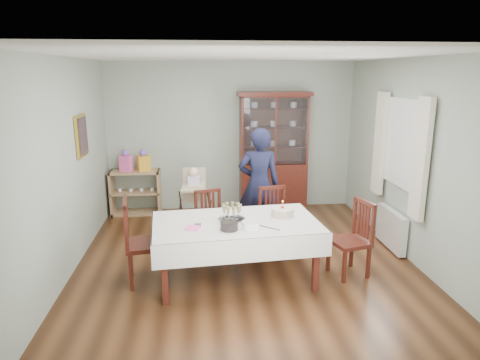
{
  "coord_description": "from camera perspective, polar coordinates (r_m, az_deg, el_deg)",
  "views": [
    {
      "loc": [
        -0.59,
        -5.3,
        2.51
      ],
      "look_at": [
        -0.06,
        0.2,
        1.11
      ],
      "focal_mm": 32.0,
      "sensor_mm": 36.0,
      "label": 1
    }
  ],
  "objects": [
    {
      "name": "floor",
      "position": [
        5.89,
        0.77,
        -10.99
      ],
      "size": [
        5.0,
        5.0,
        0.0
      ],
      "primitive_type": "plane",
      "color": "#593319",
      "rests_on": "ground"
    },
    {
      "name": "room_shell",
      "position": [
        5.92,
        0.25,
        6.38
      ],
      "size": [
        5.0,
        5.0,
        5.0
      ],
      "color": "#9EAA99",
      "rests_on": "floor"
    },
    {
      "name": "dining_table",
      "position": [
        5.32,
        -0.55,
        -9.35
      ],
      "size": [
        2.09,
        1.31,
        0.76
      ],
      "rotation": [
        0.0,
        0.0,
        0.08
      ],
      "color": "#4B1D12",
      "rests_on": "floor"
    },
    {
      "name": "china_cabinet",
      "position": [
        7.8,
        4.46,
        3.92
      ],
      "size": [
        1.3,
        0.48,
        2.18
      ],
      "color": "#4B1D12",
      "rests_on": "floor"
    },
    {
      "name": "sideboard",
      "position": [
        7.95,
        -13.72,
        -1.6
      ],
      "size": [
        0.9,
        0.38,
        0.8
      ],
      "color": "tan",
      "rests_on": "floor"
    },
    {
      "name": "picture_frame",
      "position": [
        6.37,
        -20.39,
        5.56
      ],
      "size": [
        0.04,
        0.48,
        0.58
      ],
      "primitive_type": "cube",
      "color": "gold",
      "rests_on": "room_shell"
    },
    {
      "name": "window",
      "position": [
        6.34,
        20.93,
        4.56
      ],
      "size": [
        0.04,
        1.02,
        1.22
      ],
      "primitive_type": "cube",
      "color": "white",
      "rests_on": "room_shell"
    },
    {
      "name": "curtain_left",
      "position": [
        5.79,
        22.98,
        2.52
      ],
      "size": [
        0.07,
        0.3,
        1.55
      ],
      "primitive_type": "cube",
      "color": "silver",
      "rests_on": "room_shell"
    },
    {
      "name": "curtain_right",
      "position": [
        6.89,
        18.15,
        4.64
      ],
      "size": [
        0.07,
        0.3,
        1.55
      ],
      "primitive_type": "cube",
      "color": "silver",
      "rests_on": "room_shell"
    },
    {
      "name": "radiator",
      "position": [
        6.62,
        19.51,
        -6.15
      ],
      "size": [
        0.1,
        0.8,
        0.55
      ],
      "primitive_type": "cube",
      "color": "white",
      "rests_on": "floor"
    },
    {
      "name": "chair_far_left",
      "position": [
        6.13,
        -3.85,
        -7.32
      ],
      "size": [
        0.49,
        0.49,
        0.89
      ],
      "rotation": [
        0.0,
        0.0,
        0.25
      ],
      "color": "#4B1D12",
      "rests_on": "floor"
    },
    {
      "name": "chair_far_right",
      "position": [
        6.17,
        4.71,
        -7.06
      ],
      "size": [
        0.48,
        0.48,
        0.93
      ],
      "rotation": [
        0.0,
        0.0,
        0.16
      ],
      "color": "#4B1D12",
      "rests_on": "floor"
    },
    {
      "name": "chair_end_left",
      "position": [
        5.42,
        -12.55,
        -10.04
      ],
      "size": [
        0.54,
        0.54,
        1.05
      ],
      "rotation": [
        0.0,
        0.0,
        1.72
      ],
      "color": "#4B1D12",
      "rests_on": "floor"
    },
    {
      "name": "chair_end_right",
      "position": [
        5.65,
        14.42,
        -9.43
      ],
      "size": [
        0.53,
        0.53,
        0.96
      ],
      "rotation": [
        0.0,
        0.0,
        -1.3
      ],
      "color": "#4B1D12",
      "rests_on": "floor"
    },
    {
      "name": "woman",
      "position": [
        6.47,
        2.53,
        -0.57
      ],
      "size": [
        0.64,
        0.44,
        1.72
      ],
      "primitive_type": "imported",
      "rotation": [
        0.0,
        0.0,
        3.1
      ],
      "color": "black",
      "rests_on": "floor"
    },
    {
      "name": "high_chair",
      "position": [
        6.8,
        -6.04,
        -3.76
      ],
      "size": [
        0.51,
        0.51,
        1.08
      ],
      "rotation": [
        0.0,
        0.0,
        -0.05
      ],
      "color": "black",
      "rests_on": "floor"
    },
    {
      "name": "champagne_tray",
      "position": [
        5.2,
        -1.11,
        -4.68
      ],
      "size": [
        0.33,
        0.33,
        0.2
      ],
      "color": "silver",
      "rests_on": "dining_table"
    },
    {
      "name": "birthday_cake",
      "position": [
        5.33,
        5.67,
        -4.38
      ],
      "size": [
        0.32,
        0.32,
        0.22
      ],
      "color": "white",
      "rests_on": "dining_table"
    },
    {
      "name": "plate_stack_dark",
      "position": [
        4.9,
        -1.46,
        -6.12
      ],
      "size": [
        0.27,
        0.27,
        0.1
      ],
      "primitive_type": "cylinder",
      "rotation": [
        0.0,
        0.0,
        0.41
      ],
      "color": "black",
      "rests_on": "dining_table"
    },
    {
      "name": "plate_stack_white",
      "position": [
        4.93,
        1.43,
        -6.03
      ],
      "size": [
        0.23,
        0.23,
        0.09
      ],
      "primitive_type": "cylinder",
      "rotation": [
        0.0,
        0.0,
        -0.13
      ],
      "color": "white",
      "rests_on": "dining_table"
    },
    {
      "name": "napkin_stack",
      "position": [
        4.97,
        -6.33,
        -6.37
      ],
      "size": [
        0.18,
        0.18,
        0.02
      ],
      "primitive_type": "cube",
      "rotation": [
        0.0,
        0.0,
        -0.24
      ],
      "color": "#FE5DB1",
      "rests_on": "dining_table"
    },
    {
      "name": "cutlery",
      "position": [
        5.06,
        -6.06,
        -6.06
      ],
      "size": [
        0.1,
        0.15,
        0.01
      ],
      "primitive_type": null,
      "rotation": [
        0.0,
        0.0,
        -0.02
      ],
      "color": "silver",
      "rests_on": "dining_table"
    },
    {
      "name": "cake_knife",
      "position": [
        4.96,
        3.97,
        -6.39
      ],
      "size": [
        0.23,
        0.2,
        0.01
      ],
      "primitive_type": "cube",
      "rotation": [
        0.0,
        0.0,
        -0.72
      ],
      "color": "silver",
      "rests_on": "dining_table"
    },
    {
      "name": "gift_bag_pink",
      "position": [
        7.82,
        -14.98,
        2.37
      ],
      "size": [
        0.24,
        0.2,
        0.39
      ],
      "color": "#FE5DB1",
      "rests_on": "sideboard"
    },
    {
      "name": "gift_bag_orange",
      "position": [
        7.78,
        -12.72,
        2.44
      ],
      "size": [
        0.25,
        0.21,
        0.39
      ],
      "color": "gold",
      "rests_on": "sideboard"
    }
  ]
}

